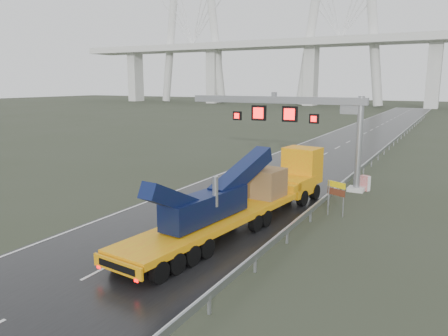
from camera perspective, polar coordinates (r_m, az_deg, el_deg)
The scene contains 7 objects.
ground at distance 21.99m, azimuth -11.97°, elevation -10.99°, with size 400.00×400.00×0.00m, color #2F3525.
road at distance 57.58m, azimuth 14.60°, elevation 2.59°, with size 11.00×200.00×0.02m, color black.
guardrail at distance 46.59m, azimuth 18.95°, elevation 1.26°, with size 0.20×140.00×1.40m, color gray, non-canonical shape.
sign_gantry at distance 35.34m, azimuth 9.70°, elevation 6.79°, with size 14.90×1.20×7.42m.
heavy_haul_truck at distance 26.38m, azimuth 4.04°, elevation -3.17°, with size 4.74×18.69×4.35m.
exit_sign_pair at distance 27.82m, azimuth 14.45°, elevation -3.01°, with size 1.21×0.59×2.23m.
striped_barrier at distance 35.25m, azimuth 17.97°, elevation -1.88°, with size 0.69×0.37×1.17m, color red.
Camera 1 is at (13.39, -15.40, 8.18)m, focal length 35.00 mm.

